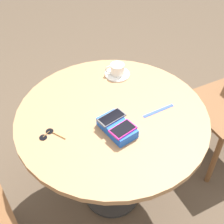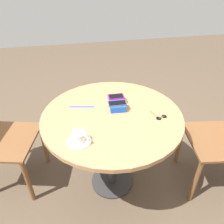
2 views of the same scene
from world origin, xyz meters
name	(u,v)px [view 1 (image 1 of 2)]	position (x,y,z in m)	size (l,w,h in m)	color
ground_plane	(112,193)	(0.00, 0.00, 0.00)	(8.00, 8.00, 0.00)	brown
round_table	(112,129)	(0.00, 0.00, 0.64)	(0.99, 0.99, 0.74)	#2D2D2D
phone_box	(117,128)	(-0.10, 0.06, 0.76)	(0.20, 0.13, 0.05)	blue
phone_magenta	(123,129)	(-0.15, 0.06, 0.79)	(0.08, 0.12, 0.01)	#D11975
phone_gray	(112,117)	(-0.05, 0.05, 0.79)	(0.07, 0.14, 0.01)	#515156
saucer	(117,74)	(0.23, -0.25, 0.74)	(0.15, 0.15, 0.01)	silver
coffee_cup	(117,69)	(0.24, -0.25, 0.78)	(0.09, 0.10, 0.06)	silver
lanyard_strap	(158,111)	(-0.14, -0.20, 0.74)	(0.18, 0.02, 0.00)	blue
sunglasses	(48,134)	(0.10, 0.32, 0.74)	(0.11, 0.09, 0.01)	black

